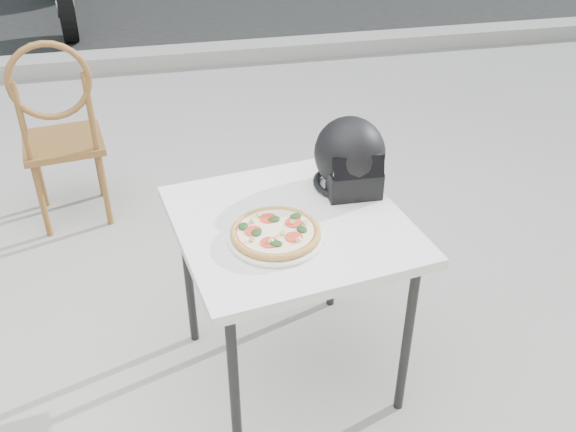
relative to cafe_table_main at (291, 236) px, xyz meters
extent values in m
plane|color=gray|center=(-0.57, 0.47, -0.63)|extent=(80.00, 80.00, 0.00)
cube|color=gray|center=(-0.57, 3.47, -0.57)|extent=(30.00, 0.25, 0.12)
cube|color=silver|center=(0.00, 0.00, 0.04)|extent=(0.83, 0.83, 0.04)
cylinder|color=black|center=(-0.25, -0.34, -0.30)|extent=(0.04, 0.04, 0.65)
cylinder|color=black|center=(0.34, -0.25, -0.30)|extent=(0.04, 0.04, 0.65)
cylinder|color=black|center=(-0.34, 0.25, -0.30)|extent=(0.04, 0.04, 0.65)
cylinder|color=black|center=(0.25, 0.34, -0.30)|extent=(0.04, 0.04, 0.65)
cylinder|color=white|center=(-0.07, -0.10, 0.07)|extent=(0.37, 0.37, 0.01)
torus|color=white|center=(-0.07, -0.10, 0.07)|extent=(0.38, 0.38, 0.02)
cylinder|color=#BC8A44|center=(-0.07, -0.10, 0.09)|extent=(0.33, 0.33, 0.01)
torus|color=#BC8A44|center=(-0.07, -0.10, 0.09)|extent=(0.34, 0.34, 0.02)
cylinder|color=#B62914|center=(-0.07, -0.10, 0.09)|extent=(0.29, 0.29, 0.00)
cylinder|color=#FFE7C3|center=(-0.07, -0.10, 0.10)|extent=(0.29, 0.29, 0.00)
cylinder|color=red|center=(-0.01, -0.07, 0.10)|extent=(0.07, 0.07, 0.00)
cylinder|color=red|center=(-0.08, -0.03, 0.10)|extent=(0.07, 0.07, 0.00)
cylinder|color=red|center=(-0.14, -0.09, 0.10)|extent=(0.07, 0.07, 0.00)
cylinder|color=red|center=(-0.10, -0.16, 0.10)|extent=(0.07, 0.07, 0.00)
cylinder|color=red|center=(-0.02, -0.15, 0.10)|extent=(0.07, 0.07, 0.00)
ellipsoid|color=#1A3D16|center=(-0.06, -0.04, 0.10)|extent=(0.05, 0.04, 0.01)
ellipsoid|color=#1A3D16|center=(-0.13, -0.10, 0.10)|extent=(0.05, 0.05, 0.01)
ellipsoid|color=#1A3D16|center=(0.01, -0.11, 0.10)|extent=(0.04, 0.05, 0.01)
ellipsoid|color=#1A3D16|center=(-0.08, -0.17, 0.10)|extent=(0.05, 0.05, 0.01)
ellipsoid|color=#1A3D16|center=(0.01, -0.04, 0.10)|extent=(0.05, 0.04, 0.01)
ellipsoid|color=#1A3D16|center=(-0.16, -0.06, 0.10)|extent=(0.04, 0.05, 0.01)
cylinder|color=#CEC87E|center=(-0.05, -0.12, 0.11)|extent=(0.02, 0.02, 0.02)
cylinder|color=#CEC87E|center=(-0.13, -0.04, 0.11)|extent=(0.02, 0.02, 0.02)
cylinder|color=#CEC87E|center=(-0.01, -0.07, 0.11)|extent=(0.03, 0.03, 0.02)
cylinder|color=#CEC87E|center=(-0.11, -0.01, 0.11)|extent=(0.02, 0.02, 0.02)
cylinder|color=#CEC87E|center=(-0.01, -0.17, 0.11)|extent=(0.02, 0.02, 0.02)
cylinder|color=#CEC87E|center=(-0.15, -0.14, 0.11)|extent=(0.03, 0.03, 0.02)
cylinder|color=#CEC87E|center=(0.03, -0.08, 0.11)|extent=(0.02, 0.02, 0.02)
cylinder|color=#CEC87E|center=(-0.10, -0.16, 0.11)|extent=(0.02, 0.02, 0.02)
ellipsoid|color=black|center=(0.24, 0.18, 0.19)|extent=(0.25, 0.26, 0.25)
cube|color=black|center=(0.24, 0.10, 0.11)|extent=(0.18, 0.10, 0.10)
torus|color=black|center=(0.24, 0.18, 0.08)|extent=(0.25, 0.25, 0.02)
cube|color=black|center=(0.24, 0.07, 0.19)|extent=(0.17, 0.04, 0.08)
cube|color=brown|center=(-0.85, 1.30, -0.21)|extent=(0.42, 0.42, 0.03)
cylinder|color=brown|center=(-0.73, 1.47, -0.42)|extent=(0.03, 0.03, 0.41)
cylinder|color=brown|center=(-1.02, 1.43, -0.42)|extent=(0.03, 0.03, 0.41)
cylinder|color=brown|center=(-0.69, 1.18, -0.42)|extent=(0.03, 0.03, 0.41)
cylinder|color=brown|center=(-0.98, 1.13, -0.42)|extent=(0.03, 0.03, 0.41)
cylinder|color=brown|center=(-0.68, 1.17, -0.01)|extent=(0.03, 0.03, 0.39)
cylinder|color=brown|center=(-0.98, 1.12, -0.01)|extent=(0.03, 0.03, 0.39)
torus|color=brown|center=(-0.83, 1.15, 0.16)|extent=(0.37, 0.08, 0.37)
cylinder|color=black|center=(-1.07, 4.25, -0.31)|extent=(0.21, 0.65, 0.64)
cylinder|color=gray|center=(-1.07, 4.25, -0.31)|extent=(0.18, 0.23, 0.21)
camera|label=1|loc=(-0.37, -1.68, 1.21)|focal=40.00mm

